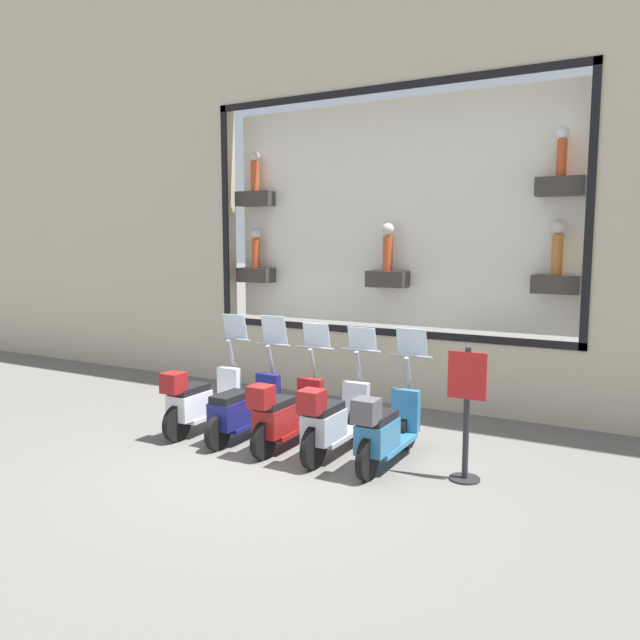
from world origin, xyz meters
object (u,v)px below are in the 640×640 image
object	(u,v)px
scooter_navy_3	(243,409)
shop_sign_post	(466,410)
scooter_teal_0	(385,429)
scooter_red_2	(284,414)
scooter_white_4	(200,400)
scooter_silver_1	(332,420)

from	to	relation	value
scooter_navy_3	shop_sign_post	size ratio (longest dim) A/B	1.14
scooter_teal_0	scooter_navy_3	world-z (taller)	scooter_navy_3
scooter_teal_0	shop_sign_post	world-z (taller)	scooter_teal_0
scooter_navy_3	scooter_red_2	bearing A→B (deg)	-94.90
scooter_white_4	shop_sign_post	xyz separation A→B (m)	(0.06, -3.92, 0.37)
shop_sign_post	scooter_silver_1	bearing A→B (deg)	91.77
scooter_teal_0	scooter_red_2	distance (m)	1.46
scooter_silver_1	scooter_red_2	xyz separation A→B (m)	(-0.01, 0.73, -0.02)
scooter_red_2	scooter_white_4	xyz separation A→B (m)	(0.01, 1.46, 0.01)
scooter_white_4	shop_sign_post	world-z (taller)	scooter_white_4
scooter_silver_1	scooter_navy_3	bearing A→B (deg)	87.86
scooter_teal_0	scooter_white_4	world-z (taller)	scooter_white_4
scooter_silver_1	scooter_navy_3	world-z (taller)	scooter_navy_3
scooter_silver_1	scooter_navy_3	distance (m)	1.47
scooter_red_2	scooter_navy_3	distance (m)	0.74
scooter_teal_0	scooter_silver_1	size ratio (longest dim) A/B	1.00
scooter_red_2	scooter_white_4	size ratio (longest dim) A/B	1.00
scooter_teal_0	scooter_silver_1	world-z (taller)	scooter_teal_0
shop_sign_post	scooter_white_4	bearing A→B (deg)	90.82
scooter_silver_1	scooter_white_4	distance (m)	2.19
scooter_teal_0	scooter_navy_3	size ratio (longest dim) A/B	1.00
scooter_navy_3	scooter_silver_1	bearing A→B (deg)	-92.14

